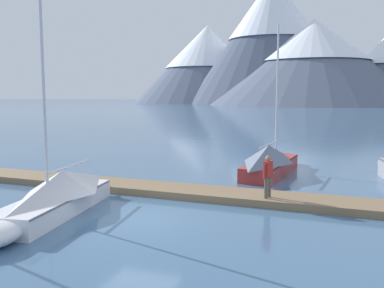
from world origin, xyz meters
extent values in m
plane|color=#426689|center=(0.00, 0.00, 0.00)|extent=(700.00, 700.00, 0.00)
cone|color=slate|center=(-60.42, 211.48, 20.74)|extent=(79.28, 79.28, 41.49)
cone|color=white|center=(-60.42, 211.48, 30.08)|extent=(45.97, 45.97, 22.91)
cone|color=#4C566B|center=(-23.20, 196.38, 30.39)|extent=(81.62, 81.62, 60.79)
cone|color=white|center=(-23.20, 196.38, 45.67)|extent=(42.76, 42.76, 30.33)
cone|color=slate|center=(-3.19, 182.45, 18.48)|extent=(92.68, 92.68, 36.97)
cone|color=white|center=(-3.19, 182.45, 27.87)|extent=(48.16, 48.16, 18.30)
cube|color=#846B4C|center=(0.00, 4.00, 0.15)|extent=(26.06, 3.28, 0.30)
cylinder|color=#38383D|center=(-0.04, 3.13, 0.12)|extent=(24.94, 1.45, 0.24)
cylinder|color=#38383D|center=(0.04, 4.87, 0.12)|extent=(24.94, 1.45, 0.24)
cube|color=white|center=(-3.12, -0.36, 0.35)|extent=(2.35, 6.24, 0.70)
cube|color=slate|center=(-3.12, -0.36, 0.66)|extent=(2.37, 6.12, 0.06)
cylinder|color=silver|center=(-3.05, -0.90, 4.30)|extent=(0.10, 0.10, 7.21)
cylinder|color=silver|center=(-3.25, 0.80, 1.58)|extent=(0.49, 3.42, 0.08)
pyramid|color=silver|center=(-3.17, 0.10, 1.11)|extent=(2.45, 5.06, 0.82)
cube|color=#B2332D|center=(3.21, 10.01, 0.38)|extent=(2.39, 6.44, 0.75)
ellipsoid|color=#B2332D|center=(3.63, 13.46, 0.38)|extent=(1.62, 2.05, 0.71)
cube|color=#501614|center=(3.21, 10.01, 0.71)|extent=(2.41, 6.32, 0.06)
cylinder|color=silver|center=(3.34, 11.05, 4.50)|extent=(0.10, 0.10, 7.49)
cylinder|color=silver|center=(3.13, 9.35, 1.70)|extent=(0.49, 3.41, 0.08)
pyramid|color=slate|center=(3.15, 9.54, 1.21)|extent=(2.49, 5.22, 0.91)
cylinder|color=brown|center=(4.09, 3.47, 0.73)|extent=(0.14, 0.14, 0.86)
cylinder|color=brown|center=(3.99, 3.22, 0.73)|extent=(0.14, 0.14, 0.86)
cube|color=#B22823|center=(4.04, 3.35, 1.46)|extent=(0.34, 0.43, 0.60)
sphere|color=#A37556|center=(4.04, 3.35, 1.88)|extent=(0.22, 0.22, 0.22)
cylinder|color=#B22823|center=(4.13, 3.58, 1.39)|extent=(0.09, 0.09, 0.62)
cylinder|color=#B22823|center=(3.95, 3.11, 1.39)|extent=(0.09, 0.09, 0.62)
camera|label=1|loc=(6.44, -13.17, 4.35)|focal=39.71mm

